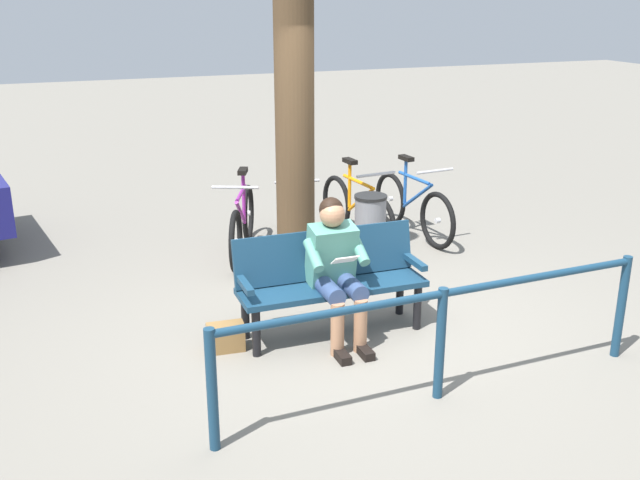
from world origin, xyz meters
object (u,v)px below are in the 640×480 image
tree_trunk (294,111)px  bicycle_blue (242,224)px  litter_bin (370,233)px  bicycle_green (291,217)px  person_reading (336,264)px  bicycle_red (357,211)px  handbag (226,337)px  bicycle_purple (413,207)px  bench (329,275)px

tree_trunk → bicycle_blue: (0.34, -0.83, -1.34)m
litter_bin → bicycle_green: size_ratio=0.49×
person_reading → bicycle_red: size_ratio=0.72×
bicycle_green → bicycle_blue: size_ratio=1.06×
bicycle_red → handbag: bearing=-49.7°
person_reading → bicycle_blue: bearing=-84.8°
litter_bin → bicycle_purple: size_ratio=0.49×
bench → litter_bin: bearing=-127.5°
person_reading → litter_bin: 1.65m
litter_bin → tree_trunk: bearing=-7.6°
person_reading → tree_trunk: tree_trunk is taller
litter_bin → bicycle_blue: size_ratio=0.52×
handbag → bicycle_purple: size_ratio=0.18×
litter_bin → person_reading: bearing=55.4°
person_reading → bicycle_green: (-0.39, -2.31, -0.31)m
bicycle_blue → person_reading: bearing=27.5°
bicycle_purple → tree_trunk: bearing=-71.4°
bench → tree_trunk: size_ratio=0.47×
person_reading → bicycle_purple: size_ratio=0.72×
handbag → litter_bin: 2.25m
bicycle_purple → bicycle_red: 0.69m
litter_bin → bicycle_red: size_ratio=0.49×
handbag → bicycle_red: bearing=-133.9°
tree_trunk → bicycle_red: (-1.05, -0.85, -1.34)m
litter_bin → bicycle_purple: (-0.95, -0.87, -0.05)m
bicycle_purple → bicycle_green: 1.49m
bench → person_reading: 0.23m
bench → bicycle_purple: (-1.87, -2.04, -0.15)m
bicycle_red → bicycle_green: same height
handbag → litter_bin: (-1.85, -1.25, 0.29)m
bicycle_purple → bicycle_green: same height
handbag → bicycle_green: bicycle_green is taller
tree_trunk → bicycle_green: 1.62m
handbag → bicycle_green: size_ratio=0.18×
handbag → tree_trunk: bearing=-128.5°
bicycle_green → bicycle_blue: same height
litter_bin → bicycle_blue: bicycle_blue is taller
tree_trunk → bicycle_blue: size_ratio=2.17×
bench → bicycle_purple: size_ratio=0.96×
handbag → bicycle_blue: (-0.74, -2.18, 0.24)m
bench → bicycle_red: (-1.19, -2.13, -0.15)m
handbag → litter_bin: bearing=-146.0°
bench → person_reading: bearing=87.9°
litter_bin → handbag: bearing=34.0°
bicycle_purple → bicycle_red: bearing=-102.8°
person_reading → handbag: size_ratio=4.00×
litter_bin → bicycle_blue: 1.45m
litter_bin → bicycle_green: (0.54, -0.97, -0.05)m
handbag → bicycle_green: bearing=-120.6°
litter_bin → bicycle_red: 1.00m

